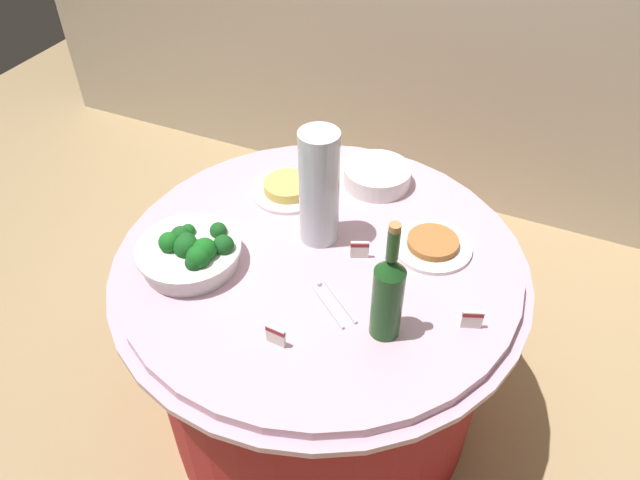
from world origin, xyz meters
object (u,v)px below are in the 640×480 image
at_px(label_placard_mid, 276,335).
at_px(food_plate_peanuts, 432,245).
at_px(serving_tongs, 333,302).
at_px(broccoli_bowl, 191,252).
at_px(decorative_fruit_vase, 319,193).
at_px(wine_bottle, 388,294).
at_px(label_placard_rear, 472,319).
at_px(food_plate_noodles, 288,189).
at_px(label_placard_front, 360,249).
at_px(plate_stack, 377,176).

bearing_deg(label_placard_mid, food_plate_peanuts, 63.01).
bearing_deg(serving_tongs, label_placard_mid, -112.39).
bearing_deg(label_placard_mid, broccoli_bowl, 155.63).
bearing_deg(decorative_fruit_vase, wine_bottle, -41.50).
xyz_separation_m(label_placard_mid, label_placard_rear, (0.41, 0.24, 0.00)).
xyz_separation_m(serving_tongs, label_placard_rear, (0.34, 0.07, 0.03)).
relative_size(food_plate_noodles, label_placard_mid, 4.00).
bearing_deg(food_plate_noodles, label_placard_front, -30.17).
xyz_separation_m(serving_tongs, food_plate_peanuts, (0.17, 0.30, 0.01)).
height_order(plate_stack, label_placard_mid, plate_stack).
bearing_deg(label_placard_rear, label_placard_mid, -149.76).
bearing_deg(food_plate_peanuts, label_placard_front, -145.75).
xyz_separation_m(decorative_fruit_vase, label_placard_rear, (0.47, -0.16, -0.12)).
relative_size(wine_bottle, label_placard_rear, 6.11).
relative_size(broccoli_bowl, food_plate_peanuts, 1.27).
distance_m(food_plate_peanuts, label_placard_mid, 0.53).
distance_m(plate_stack, label_placard_rear, 0.62).
bearing_deg(food_plate_peanuts, wine_bottle, -93.82).
bearing_deg(broccoli_bowl, label_placard_rear, 6.89).
relative_size(food_plate_noodles, label_placard_rear, 4.00).
height_order(broccoli_bowl, label_placard_rear, broccoli_bowl).
height_order(plate_stack, food_plate_noodles, plate_stack).
bearing_deg(label_placard_front, label_placard_rear, -19.70).
relative_size(broccoli_bowl, food_plate_noodles, 1.27).
distance_m(broccoli_bowl, label_placard_mid, 0.36).
height_order(food_plate_peanuts, label_placard_front, label_placard_front).
distance_m(broccoli_bowl, serving_tongs, 0.40).
distance_m(serving_tongs, label_placard_mid, 0.19).
bearing_deg(decorative_fruit_vase, label_placard_rear, -18.28).
height_order(wine_bottle, label_placard_rear, wine_bottle).
bearing_deg(decorative_fruit_vase, plate_stack, 78.29).
bearing_deg(label_placard_front, label_placard_mid, -101.15).
relative_size(food_plate_peanuts, label_placard_mid, 4.00).
relative_size(decorative_fruit_vase, serving_tongs, 2.22).
distance_m(plate_stack, food_plate_noodles, 0.28).
xyz_separation_m(serving_tongs, food_plate_noodles, (-0.31, 0.36, 0.01)).
bearing_deg(food_plate_peanuts, label_placard_rear, -55.08).
relative_size(plate_stack, label_placard_mid, 3.82).
relative_size(broccoli_bowl, wine_bottle, 0.83).
distance_m(broccoli_bowl, label_placard_front, 0.45).
bearing_deg(food_plate_noodles, serving_tongs, -49.85).
relative_size(plate_stack, label_placard_rear, 3.82).
xyz_separation_m(label_placard_front, label_placard_mid, (-0.07, -0.36, 0.00)).
relative_size(serving_tongs, food_plate_noodles, 0.70).
height_order(decorative_fruit_vase, food_plate_noodles, decorative_fruit_vase).
height_order(broccoli_bowl, plate_stack, broccoli_bowl).
xyz_separation_m(plate_stack, food_plate_peanuts, (0.25, -0.22, -0.02)).
bearing_deg(food_plate_peanuts, label_placard_mid, -116.99).
xyz_separation_m(wine_bottle, decorative_fruit_vase, (-0.29, 0.25, 0.02)).
relative_size(wine_bottle, food_plate_noodles, 1.53).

